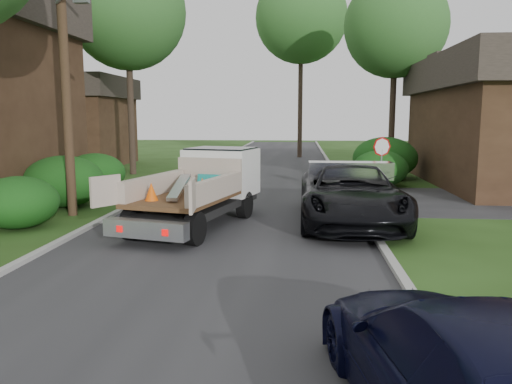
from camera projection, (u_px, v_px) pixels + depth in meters
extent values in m
plane|color=#213F12|center=(208.00, 262.00, 11.24)|extent=(120.00, 120.00, 0.00)
cube|color=#28282B|center=(251.00, 194.00, 21.09)|extent=(8.00, 90.00, 0.02)
cube|color=#9E9E99|center=(156.00, 192.00, 21.43)|extent=(0.20, 90.00, 0.12)
cube|color=#9E9E99|center=(349.00, 194.00, 20.72)|extent=(0.20, 90.00, 0.12)
cylinder|color=slate|center=(381.00, 175.00, 19.50)|extent=(0.06, 0.06, 2.00)
cylinder|color=#B20A0A|center=(382.00, 147.00, 19.34)|extent=(0.71, 0.32, 0.76)
cylinder|color=#382619|center=(64.00, 61.00, 15.90)|extent=(0.30, 0.30, 10.00)
cube|color=slate|center=(81.00, 1.00, 14.58)|extent=(0.45, 0.20, 0.12)
cube|color=#342215|center=(70.00, 132.00, 33.75)|extent=(7.00, 7.00, 4.50)
cube|color=#332B26|center=(68.00, 88.00, 33.31)|extent=(7.56, 7.56, 1.40)
cube|color=#332B26|center=(67.00, 77.00, 33.20)|extent=(1.05, 7.56, 0.20)
ellipsoid|color=#0F4312|center=(18.00, 202.00, 14.62)|extent=(2.34, 2.34, 1.53)
ellipsoid|color=#0F4312|center=(64.00, 181.00, 18.06)|extent=(2.86, 2.86, 1.87)
ellipsoid|color=#0F4312|center=(95.00, 173.00, 21.55)|extent=(2.60, 2.60, 1.70)
ellipsoid|color=#0F4312|center=(380.00, 168.00, 23.41)|extent=(2.60, 2.60, 1.70)
ellipsoid|color=#0F4312|center=(385.00, 158.00, 26.27)|extent=(3.38, 3.38, 2.21)
cylinder|color=#2D2119|center=(130.00, 94.00, 27.96)|extent=(0.36, 0.36, 9.00)
sphere|color=#245D22|center=(127.00, 11.00, 27.30)|extent=(6.40, 6.40, 6.40)
cylinder|color=#2D2119|center=(393.00, 100.00, 29.65)|extent=(0.36, 0.36, 8.50)
sphere|color=#245D22|center=(396.00, 26.00, 29.02)|extent=(6.00, 6.00, 6.00)
cylinder|color=#2D2119|center=(300.00, 89.00, 39.80)|extent=(0.36, 0.36, 11.00)
sphere|color=#245D22|center=(301.00, 17.00, 38.98)|extent=(7.20, 7.20, 7.20)
cylinder|color=black|center=(193.00, 202.00, 16.66)|extent=(0.49, 0.91, 0.87)
cylinder|color=black|center=(245.00, 205.00, 16.07)|extent=(0.49, 0.91, 0.87)
cylinder|color=black|center=(132.00, 224.00, 13.22)|extent=(0.49, 0.91, 0.87)
cylinder|color=black|center=(195.00, 229.00, 12.63)|extent=(0.49, 0.91, 0.87)
cube|color=black|center=(195.00, 207.00, 14.71)|extent=(3.22, 5.90, 0.23)
cube|color=white|center=(222.00, 172.00, 16.48)|extent=(2.48, 2.20, 1.50)
cube|color=black|center=(221.00, 156.00, 16.40)|extent=(2.30, 2.02, 0.53)
cube|color=#472D19|center=(184.00, 199.00, 14.02)|extent=(2.90, 3.88, 0.12)
cube|color=beige|center=(209.00, 173.00, 15.57)|extent=(2.09, 0.60, 0.97)
cube|color=beige|center=(154.00, 185.00, 14.28)|extent=(1.02, 3.25, 0.58)
cube|color=beige|center=(216.00, 188.00, 13.66)|extent=(1.02, 3.25, 0.58)
cube|color=silver|center=(146.00, 229.00, 12.15)|extent=(2.24, 0.86, 0.43)
cube|color=#B20505|center=(119.00, 229.00, 12.18)|extent=(0.16, 0.07, 0.15)
cube|color=#B20505|center=(165.00, 233.00, 11.78)|extent=(0.16, 0.07, 0.15)
cube|color=beige|center=(106.00, 191.00, 12.54)|extent=(0.55, 0.76, 0.77)
cube|color=beige|center=(192.00, 196.00, 11.77)|extent=(0.17, 0.87, 0.77)
cube|color=silver|center=(180.00, 186.00, 14.13)|extent=(0.47, 2.51, 0.45)
cone|color=#F2590A|center=(151.00, 192.00, 13.34)|extent=(0.42, 0.42, 0.48)
cone|color=#F2590A|center=(202.00, 186.00, 14.43)|extent=(0.42, 0.42, 0.48)
cube|color=#148C84|center=(213.00, 179.00, 15.29)|extent=(1.05, 0.35, 0.27)
imported|color=black|center=(351.00, 194.00, 15.22)|extent=(3.06, 6.57, 1.82)
imported|color=black|center=(470.00, 373.00, 4.89)|extent=(2.94, 5.44, 1.50)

